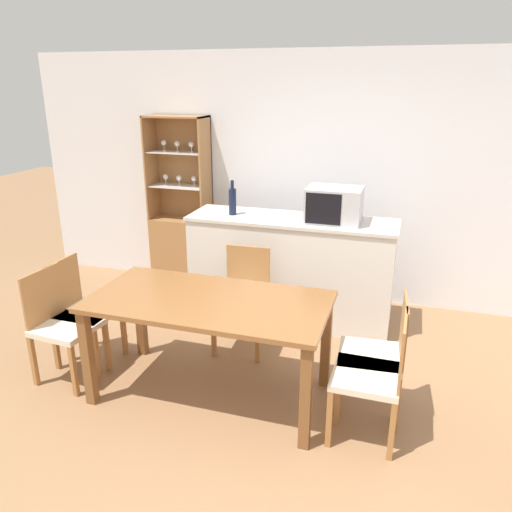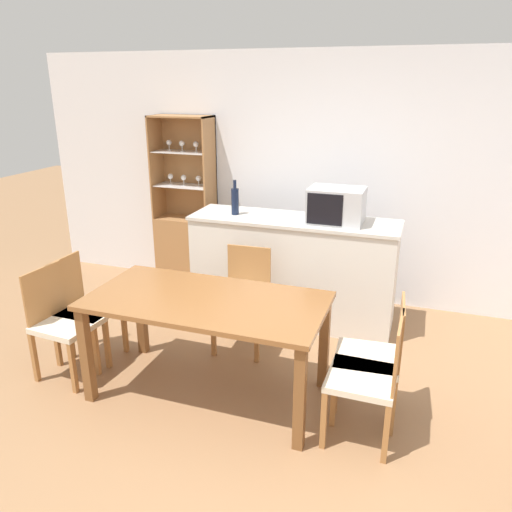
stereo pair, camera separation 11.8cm
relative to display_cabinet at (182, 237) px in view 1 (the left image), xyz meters
name	(u,v)px [view 1 (the left image)]	position (x,y,z in m)	size (l,w,h in m)	color
ground_plane	(253,449)	(1.63, -2.45, -0.57)	(18.00, 18.00, 0.00)	#936B47
wall_back	(330,180)	(1.63, 0.18, 0.71)	(6.80, 0.06, 2.55)	silver
kitchen_counter	(291,269)	(1.40, -0.52, -0.05)	(1.97, 0.58, 1.03)	silver
display_cabinet	(182,237)	(0.00, 0.00, 0.00)	(0.66, 0.33, 1.90)	#A37042
dining_table	(209,312)	(1.14, -1.95, 0.11)	(1.71, 0.86, 0.78)	brown
dining_chair_head_far	(243,299)	(1.14, -1.19, -0.11)	(0.44, 0.44, 0.88)	beige
dining_chair_side_right_far	(377,356)	(2.33, -1.82, -0.11)	(0.46, 0.46, 0.88)	beige
dining_chair_side_right_near	(373,376)	(2.33, -2.08, -0.11)	(0.43, 0.43, 0.88)	beige
dining_chair_side_left_far	(83,311)	(-0.04, -1.82, -0.11)	(0.44, 0.44, 0.88)	beige
dining_chair_side_left_near	(63,325)	(-0.04, -2.07, -0.11)	(0.46, 0.46, 0.88)	beige
microwave	(334,205)	(1.79, -0.53, 0.62)	(0.49, 0.38, 0.32)	#B7BABF
wine_bottle	(233,201)	(0.82, -0.56, 0.60)	(0.07, 0.07, 0.33)	#141E38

